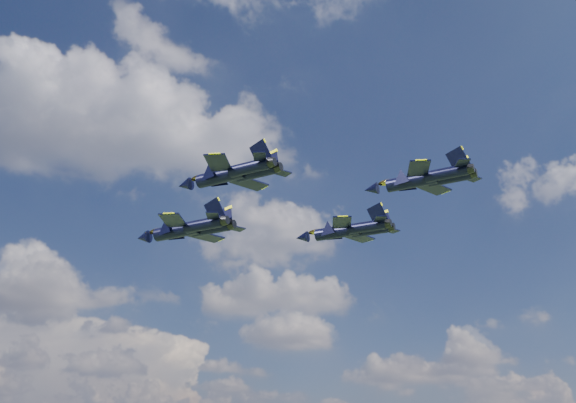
{
  "coord_description": "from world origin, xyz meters",
  "views": [
    {
      "loc": [
        -10.07,
        -78.64,
        22.52
      ],
      "look_at": [
        2.9,
        -1.48,
        54.37
      ],
      "focal_mm": 40.0,
      "sensor_mm": 36.0,
      "label": 1
    }
  ],
  "objects_px": {
    "jet_lead": "(174,231)",
    "jet_left": "(218,177)",
    "jet_right": "(334,232)",
    "jet_slot": "(408,182)"
  },
  "relations": [
    {
      "from": "jet_lead",
      "to": "jet_left",
      "type": "distance_m",
      "value": 20.77
    },
    {
      "from": "jet_right",
      "to": "jet_slot",
      "type": "relative_size",
      "value": 1.12
    },
    {
      "from": "jet_right",
      "to": "jet_slot",
      "type": "xyz_separation_m",
      "value": [
        4.82,
        -19.57,
        0.17
      ]
    },
    {
      "from": "jet_left",
      "to": "jet_right",
      "type": "height_order",
      "value": "jet_right"
    },
    {
      "from": "jet_lead",
      "to": "jet_left",
      "type": "xyz_separation_m",
      "value": [
        4.8,
        -20.21,
        -0.21
      ]
    },
    {
      "from": "jet_lead",
      "to": "jet_left",
      "type": "height_order",
      "value": "jet_lead"
    },
    {
      "from": "jet_right",
      "to": "jet_slot",
      "type": "distance_m",
      "value": 20.15
    },
    {
      "from": "jet_right",
      "to": "jet_slot",
      "type": "height_order",
      "value": "jet_right"
    },
    {
      "from": "jet_left",
      "to": "jet_slot",
      "type": "xyz_separation_m",
      "value": [
        23.88,
        3.03,
        2.48
      ]
    },
    {
      "from": "jet_lead",
      "to": "jet_slot",
      "type": "bearing_deg",
      "value": -83.73
    }
  ]
}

